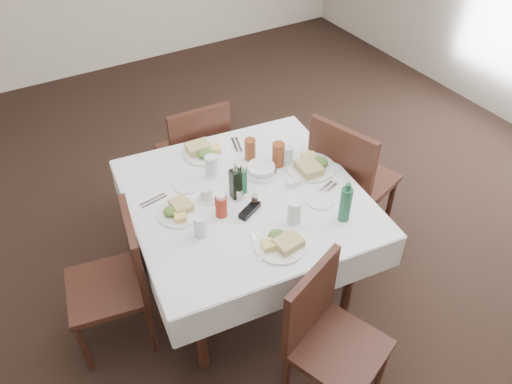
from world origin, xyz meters
TOP-DOWN VIEW (x-y plane):
  - ground_plane at (0.00, 0.00)m, footprint 7.00×7.00m
  - room_shell at (0.00, 0.00)m, footprint 6.04×7.04m
  - dining_table at (-0.20, -0.04)m, footprint 1.46×1.46m
  - chair_north at (-0.14, 0.79)m, footprint 0.46×0.46m
  - chair_south at (-0.22, -0.90)m, footprint 0.55×0.55m
  - chair_east at (0.59, -0.04)m, footprint 0.60×0.60m
  - chair_west at (-0.99, -0.03)m, footprint 0.50×0.50m
  - meal_north at (-0.23, 0.44)m, footprint 0.29×0.29m
  - meal_south at (-0.23, -0.49)m, footprint 0.27×0.27m
  - meal_east at (0.28, -0.04)m, footprint 0.30×0.30m
  - meal_west at (-0.59, 0.01)m, footprint 0.24×0.24m
  - side_plate_a at (-0.45, 0.21)m, footprint 0.18×0.18m
  - side_plate_b at (0.15, -0.31)m, footprint 0.16×0.16m
  - water_n at (-0.28, 0.22)m, footprint 0.08×0.08m
  - water_s at (-0.08, -0.37)m, footprint 0.08×0.08m
  - water_e at (0.18, 0.08)m, footprint 0.07×0.07m
  - water_w at (-0.56, -0.21)m, footprint 0.07×0.07m
  - iced_tea_a at (0.00, 0.25)m, footprint 0.07×0.07m
  - iced_tea_b at (0.12, 0.10)m, footprint 0.08×0.08m
  - bread_basket at (-0.02, 0.08)m, footprint 0.19×0.19m
  - oil_cruet_dark at (-0.25, -0.03)m, footprint 0.06×0.06m
  - oil_cruet_green at (-0.20, -0.01)m, footprint 0.05×0.05m
  - ketchup_bottle at (-0.39, -0.12)m, footprint 0.07×0.07m
  - salt_shaker at (-0.25, -0.07)m, footprint 0.03×0.03m
  - pepper_shaker at (-0.19, -0.15)m, footprint 0.04×0.04m
  - coffee_mug at (-0.41, 0.03)m, footprint 0.11×0.11m
  - sunglasses at (-0.25, -0.19)m, footprint 0.16×0.11m
  - green_bottle at (0.17, -0.49)m, footprint 0.06×0.06m
  - sugar_caddy at (0.09, -0.11)m, footprint 0.08×0.05m
  - cutlery_n at (0.00, 0.42)m, footprint 0.09×0.18m
  - cutlery_s at (-0.33, -0.44)m, footprint 0.11×0.20m
  - cutlery_e at (0.22, -0.25)m, footprint 0.21×0.11m
  - cutlery_w at (-0.68, 0.17)m, footprint 0.17×0.07m

SIDE VIEW (x-z plane):
  - ground_plane at x=0.00m, z-range 0.00..0.00m
  - chair_south at x=-0.22m, z-range 0.06..0.96m
  - chair_west at x=-0.99m, z-range 0.06..0.97m
  - chair_north at x=-0.14m, z-range 0.07..1.01m
  - chair_east at x=0.59m, z-range 0.07..1.09m
  - dining_table at x=-0.20m, z-range 0.30..1.06m
  - cutlery_w at x=-0.68m, z-range 0.76..0.77m
  - cutlery_n at x=0.00m, z-range 0.76..0.77m
  - cutlery_s at x=-0.33m, z-range 0.76..0.77m
  - cutlery_e at x=0.22m, z-range 0.76..0.77m
  - side_plate_b at x=0.15m, z-range 0.76..0.77m
  - side_plate_a at x=-0.45m, z-range 0.76..0.78m
  - sunglasses at x=-0.25m, z-range 0.76..0.79m
  - sugar_caddy at x=0.09m, z-range 0.76..0.80m
  - meal_west at x=-0.59m, z-range 0.76..0.81m
  - meal_south at x=-0.23m, z-range 0.76..0.81m
  - meal_north at x=-0.23m, z-range 0.76..0.82m
  - meal_east at x=0.28m, z-range 0.75..0.82m
  - bread_basket at x=-0.02m, z-range 0.76..0.82m
  - coffee_mug at x=-0.41m, z-range 0.76..0.84m
  - salt_shaker at x=-0.25m, z-range 0.76..0.84m
  - pepper_shaker at x=-0.19m, z-range 0.76..0.84m
  - water_w at x=-0.56m, z-range 0.76..0.89m
  - water_e at x=0.18m, z-range 0.76..0.89m
  - ketchup_bottle at x=-0.39m, z-range 0.76..0.90m
  - water_n at x=-0.28m, z-range 0.76..0.90m
  - water_s at x=-0.08m, z-range 0.76..0.91m
  - iced_tea_a at x=0.00m, z-range 0.76..0.91m
  - iced_tea_b at x=0.12m, z-range 0.76..0.92m
  - oil_cruet_green at x=-0.20m, z-range 0.75..0.95m
  - oil_cruet_dark at x=-0.25m, z-range 0.75..0.98m
  - green_bottle at x=0.17m, z-range 0.75..1.00m
  - room_shell at x=0.00m, z-range 0.31..3.11m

